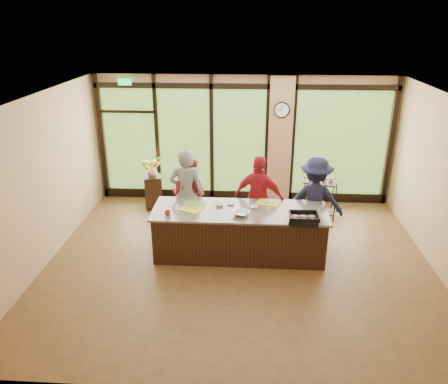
# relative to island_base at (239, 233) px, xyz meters

# --- Properties ---
(floor) EXTENTS (7.00, 7.00, 0.00)m
(floor) POSITION_rel_island_base_xyz_m (0.00, -0.30, -0.44)
(floor) COLOR #543B1D
(floor) RESTS_ON ground
(ceiling) EXTENTS (7.00, 7.00, 0.00)m
(ceiling) POSITION_rel_island_base_xyz_m (0.00, -0.30, 2.56)
(ceiling) COLOR white
(ceiling) RESTS_ON back_wall
(back_wall) EXTENTS (7.00, 0.00, 7.00)m
(back_wall) POSITION_rel_island_base_xyz_m (0.00, 2.70, 1.06)
(back_wall) COLOR tan
(back_wall) RESTS_ON floor
(left_wall) EXTENTS (0.00, 6.00, 6.00)m
(left_wall) POSITION_rel_island_base_xyz_m (-3.50, -0.30, 1.06)
(left_wall) COLOR tan
(left_wall) RESTS_ON floor
(window_wall) EXTENTS (6.90, 0.12, 3.00)m
(window_wall) POSITION_rel_island_base_xyz_m (0.16, 2.65, 0.95)
(window_wall) COLOR tan
(window_wall) RESTS_ON floor
(island_base) EXTENTS (3.10, 1.00, 0.88)m
(island_base) POSITION_rel_island_base_xyz_m (0.00, 0.00, 0.00)
(island_base) COLOR black
(island_base) RESTS_ON floor
(countertop) EXTENTS (3.20, 1.10, 0.04)m
(countertop) POSITION_rel_island_base_xyz_m (0.00, 0.00, 0.46)
(countertop) COLOR slate
(countertop) RESTS_ON island_base
(wall_clock) EXTENTS (0.36, 0.04, 0.36)m
(wall_clock) POSITION_rel_island_base_xyz_m (0.85, 2.57, 1.81)
(wall_clock) COLOR black
(wall_clock) RESTS_ON window_wall
(cook_left) EXTENTS (0.69, 0.47, 1.86)m
(cook_left) POSITION_rel_island_base_xyz_m (-1.08, 0.69, 0.49)
(cook_left) COLOR slate
(cook_left) RESTS_ON floor
(cook_midleft) EXTENTS (0.95, 0.85, 1.62)m
(cook_midleft) POSITION_rel_island_base_xyz_m (-1.06, 0.86, 0.37)
(cook_midleft) COLOR maroon
(cook_midleft) RESTS_ON floor
(cook_midright) EXTENTS (1.10, 0.73, 1.74)m
(cook_midright) POSITION_rel_island_base_xyz_m (0.36, 0.67, 0.43)
(cook_midright) COLOR maroon
(cook_midright) RESTS_ON floor
(cook_right) EXTENTS (1.20, 0.80, 1.74)m
(cook_right) POSITION_rel_island_base_xyz_m (1.45, 0.69, 0.43)
(cook_right) COLOR #191A37
(cook_right) RESTS_ON floor
(roasting_pan) EXTENTS (0.53, 0.44, 0.09)m
(roasting_pan) POSITION_rel_island_base_xyz_m (1.11, -0.45, 0.52)
(roasting_pan) COLOR black
(roasting_pan) RESTS_ON countertop
(mixing_bowl) EXTENTS (0.39, 0.39, 0.07)m
(mixing_bowl) POSITION_rel_island_base_xyz_m (0.03, -0.23, 0.52)
(mixing_bowl) COLOR silver
(mixing_bowl) RESTS_ON countertop
(cutting_board_left) EXTENTS (0.41, 0.31, 0.01)m
(cutting_board_left) POSITION_rel_island_base_xyz_m (-0.85, 0.20, 0.49)
(cutting_board_left) COLOR #4E8F34
(cutting_board_left) RESTS_ON countertop
(cutting_board_center) EXTENTS (0.48, 0.43, 0.01)m
(cutting_board_center) POSITION_rel_island_base_xyz_m (-0.90, -0.03, 0.49)
(cutting_board_center) COLOR gold
(cutting_board_center) RESTS_ON countertop
(cutting_board_right) EXTENTS (0.52, 0.44, 0.01)m
(cutting_board_right) POSITION_rel_island_base_xyz_m (0.53, 0.36, 0.49)
(cutting_board_right) COLOR gold
(cutting_board_right) RESTS_ON countertop
(prep_bowl_near) EXTENTS (0.17, 0.17, 0.05)m
(prep_bowl_near) POSITION_rel_island_base_xyz_m (-0.38, 0.16, 0.50)
(prep_bowl_near) COLOR white
(prep_bowl_near) RESTS_ON countertop
(prep_bowl_mid) EXTENTS (0.18, 0.18, 0.05)m
(prep_bowl_mid) POSITION_rel_island_base_xyz_m (0.26, 0.10, 0.50)
(prep_bowl_mid) COLOR white
(prep_bowl_mid) RESTS_ON countertop
(prep_bowl_far) EXTENTS (0.18, 0.18, 0.03)m
(prep_bowl_far) POSITION_rel_island_base_xyz_m (-0.18, 0.24, 0.50)
(prep_bowl_far) COLOR white
(prep_bowl_far) RESTS_ON countertop
(red_ramekin) EXTENTS (0.11, 0.11, 0.08)m
(red_ramekin) POSITION_rel_island_base_xyz_m (-1.28, -0.31, 0.52)
(red_ramekin) COLOR #A92B10
(red_ramekin) RESTS_ON countertop
(flower_stand) EXTENTS (0.48, 0.48, 0.79)m
(flower_stand) POSITION_rel_island_base_xyz_m (-2.07, 2.04, -0.05)
(flower_stand) COLOR black
(flower_stand) RESTS_ON floor
(flower_vase) EXTENTS (0.31, 0.31, 0.25)m
(flower_vase) POSITION_rel_island_base_xyz_m (-2.07, 2.04, 0.47)
(flower_vase) COLOR #9A8254
(flower_vase) RESTS_ON flower_stand
(bar_cart) EXTENTS (0.78, 0.58, 0.96)m
(bar_cart) POSITION_rel_island_base_xyz_m (1.71, 1.72, 0.14)
(bar_cart) COLOR black
(bar_cart) RESTS_ON floor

